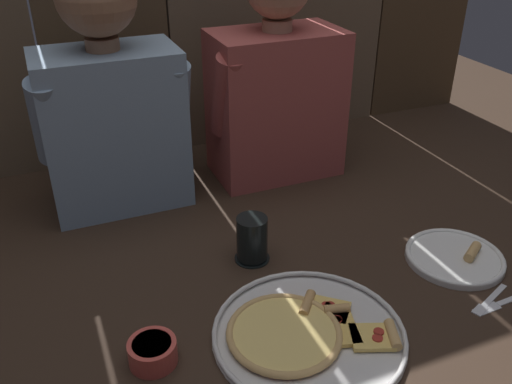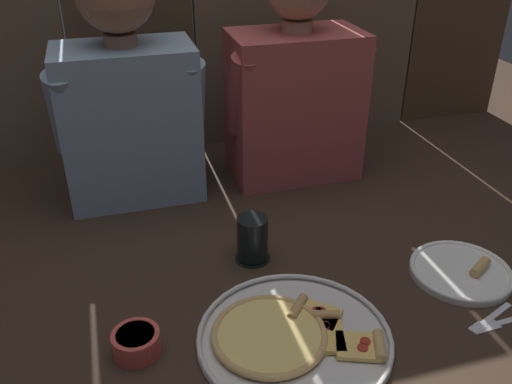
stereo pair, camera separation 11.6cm
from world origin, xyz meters
name	(u,v)px [view 2 (the right image)]	position (x,y,z in m)	size (l,w,h in m)	color
ground_plane	(269,288)	(0.00, 0.00, 0.00)	(3.20, 3.20, 0.00)	#332319
pizza_tray	(289,336)	(-0.01, -0.16, 0.01)	(0.37, 0.37, 0.03)	silver
dinner_plate	(461,271)	(0.42, -0.07, 0.01)	(0.22, 0.22, 0.03)	white
drinking_glass	(252,239)	(-0.01, 0.11, 0.05)	(0.08, 0.08, 0.11)	black
dipping_bowl	(136,342)	(-0.29, -0.11, 0.03)	(0.09, 0.09, 0.04)	#CC4C42
table_fork	(489,319)	(0.39, -0.21, 0.00)	(0.13, 0.06, 0.01)	silver
table_knife	(505,321)	(0.41, -0.23, 0.00)	(0.16, 0.02, 0.01)	silver
diner_left	(127,90)	(-0.23, 0.50, 0.30)	(0.38, 0.22, 0.63)	#849EB7
diner_right	(295,81)	(0.23, 0.50, 0.28)	(0.39, 0.22, 0.62)	#AD4C47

